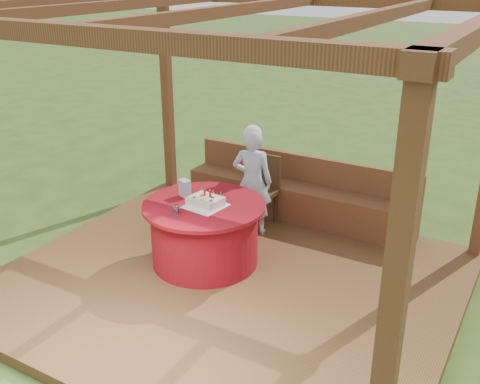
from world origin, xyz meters
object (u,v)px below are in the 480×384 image
at_px(bench, 298,199).
at_px(drinking_glass, 176,210).
at_px(chair, 261,187).
at_px(birthday_cake, 205,202).
at_px(gift_bag, 185,188).
at_px(elderly_woman, 252,180).
at_px(table, 205,233).

xyz_separation_m(bench, drinking_glass, (-0.50, -1.90, 0.47)).
xyz_separation_m(chair, birthday_cake, (0.02, -1.25, 0.26)).
relative_size(bench, gift_bag, 16.17).
height_order(elderly_woman, birthday_cake, elderly_woman).
height_order(bench, chair, chair).
xyz_separation_m(birthday_cake, drinking_glass, (-0.16, -0.31, -0.01)).
distance_m(birthday_cake, drinking_glass, 0.34).
distance_m(chair, gift_bag, 1.22).
relative_size(table, chair, 1.50).
bearing_deg(drinking_glass, chair, 84.90).
bearing_deg(chair, birthday_cake, -89.18).
xyz_separation_m(birthday_cake, gift_bag, (-0.35, 0.12, 0.04)).
bearing_deg(elderly_woman, bench, 63.20).
xyz_separation_m(table, chair, (0.03, 1.21, 0.13)).
xyz_separation_m(table, drinking_glass, (-0.11, -0.35, 0.38)).
bearing_deg(birthday_cake, drinking_glass, -117.20).
distance_m(bench, table, 1.60).
relative_size(bench, table, 2.30).
xyz_separation_m(bench, elderly_woman, (-0.32, -0.63, 0.41)).
bearing_deg(elderly_woman, drinking_glass, -98.10).
distance_m(table, drinking_glass, 0.53).
relative_size(chair, gift_bag, 4.70).
bearing_deg(drinking_glass, bench, 75.28).
xyz_separation_m(table, birthday_cake, (0.05, -0.04, 0.39)).
xyz_separation_m(chair, elderly_woman, (0.04, -0.29, 0.19)).
distance_m(table, elderly_woman, 0.98).
distance_m(bench, elderly_woman, 0.82).
bearing_deg(chair, drinking_glass, -95.10).
xyz_separation_m(elderly_woman, drinking_glass, (-0.18, -1.27, 0.06)).
bearing_deg(table, drinking_glass, -107.31).
relative_size(table, drinking_glass, 14.75).
height_order(chair, gift_bag, gift_bag).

